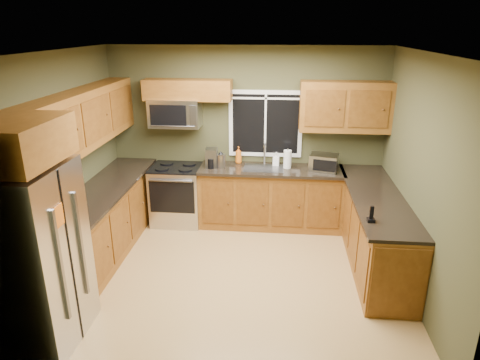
% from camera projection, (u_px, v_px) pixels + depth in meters
% --- Properties ---
extents(floor, '(4.20, 4.20, 0.00)m').
position_uv_depth(floor, '(233.00, 275.00, 5.40)').
color(floor, '#AB834B').
rests_on(floor, ground).
extents(ceiling, '(4.20, 4.20, 0.00)m').
position_uv_depth(ceiling, '(232.00, 52.00, 4.47)').
color(ceiling, white).
rests_on(ceiling, back_wall).
extents(back_wall, '(4.20, 0.00, 4.20)m').
position_uv_depth(back_wall, '(246.00, 136.00, 6.62)').
color(back_wall, '#3F3F24').
rests_on(back_wall, ground).
extents(front_wall, '(4.20, 0.00, 4.20)m').
position_uv_depth(front_wall, '(206.00, 251.00, 3.25)').
color(front_wall, '#3F3F24').
rests_on(front_wall, ground).
extents(left_wall, '(0.00, 3.60, 3.60)m').
position_uv_depth(left_wall, '(59.00, 168.00, 5.13)').
color(left_wall, '#3F3F24').
rests_on(left_wall, ground).
extents(right_wall, '(0.00, 3.60, 3.60)m').
position_uv_depth(right_wall, '(420.00, 180.00, 4.74)').
color(right_wall, '#3F3F24').
rests_on(right_wall, ground).
extents(window, '(1.12, 0.03, 1.02)m').
position_uv_depth(window, '(265.00, 124.00, 6.51)').
color(window, white).
rests_on(window, back_wall).
extents(base_cabinets_left, '(0.60, 2.65, 0.90)m').
position_uv_depth(base_cabinets_left, '(107.00, 220.00, 5.85)').
color(base_cabinets_left, brown).
rests_on(base_cabinets_left, ground).
extents(countertop_left, '(0.65, 2.65, 0.04)m').
position_uv_depth(countertop_left, '(105.00, 189.00, 5.69)').
color(countertop_left, black).
rests_on(countertop_left, base_cabinets_left).
extents(base_cabinets_back, '(2.17, 0.60, 0.90)m').
position_uv_depth(base_cabinets_back, '(271.00, 198.00, 6.61)').
color(base_cabinets_back, brown).
rests_on(base_cabinets_back, ground).
extents(countertop_back, '(2.17, 0.65, 0.04)m').
position_uv_depth(countertop_back, '(271.00, 170.00, 6.42)').
color(countertop_back, black).
rests_on(countertop_back, base_cabinets_back).
extents(base_cabinets_peninsula, '(0.60, 2.52, 0.90)m').
position_uv_depth(base_cabinets_peninsula, '(374.00, 230.00, 5.59)').
color(base_cabinets_peninsula, brown).
rests_on(base_cabinets_peninsula, ground).
extents(countertop_peninsula, '(0.65, 2.50, 0.04)m').
position_uv_depth(countertop_peninsula, '(376.00, 196.00, 5.43)').
color(countertop_peninsula, black).
rests_on(countertop_peninsula, base_cabinets_peninsula).
extents(upper_cabinets_left, '(0.33, 2.65, 0.72)m').
position_uv_depth(upper_cabinets_left, '(84.00, 119.00, 5.38)').
color(upper_cabinets_left, brown).
rests_on(upper_cabinets_left, left_wall).
extents(upper_cabinets_back_left, '(1.30, 0.33, 0.30)m').
position_uv_depth(upper_cabinets_back_left, '(188.00, 90.00, 6.30)').
color(upper_cabinets_back_left, brown).
rests_on(upper_cabinets_back_left, back_wall).
extents(upper_cabinets_back_right, '(1.30, 0.33, 0.72)m').
position_uv_depth(upper_cabinets_back_right, '(345.00, 107.00, 6.16)').
color(upper_cabinets_back_right, brown).
rests_on(upper_cabinets_back_right, back_wall).
extents(upper_cabinet_over_fridge, '(0.72, 0.90, 0.38)m').
position_uv_depth(upper_cabinet_over_fridge, '(13.00, 142.00, 3.64)').
color(upper_cabinet_over_fridge, brown).
rests_on(upper_cabinet_over_fridge, left_wall).
extents(refrigerator, '(0.74, 0.90, 1.80)m').
position_uv_depth(refrigerator, '(35.00, 258.00, 4.03)').
color(refrigerator, '#B7B7BC').
rests_on(refrigerator, ground).
extents(range, '(0.76, 0.69, 0.94)m').
position_uv_depth(range, '(177.00, 194.00, 6.71)').
color(range, '#B7B7BC').
rests_on(range, ground).
extents(microwave, '(0.76, 0.41, 0.42)m').
position_uv_depth(microwave, '(175.00, 113.00, 6.40)').
color(microwave, '#B7B7BC').
rests_on(microwave, back_wall).
extents(sink, '(0.60, 0.42, 0.36)m').
position_uv_depth(sink, '(264.00, 167.00, 6.44)').
color(sink, slate).
rests_on(sink, countertop_back).
extents(toaster_oven, '(0.46, 0.39, 0.25)m').
position_uv_depth(toaster_oven, '(324.00, 163.00, 6.29)').
color(toaster_oven, '#B7B7BC').
rests_on(toaster_oven, countertop_back).
extents(coffee_maker, '(0.18, 0.24, 0.29)m').
position_uv_depth(coffee_maker, '(212.00, 158.00, 6.45)').
color(coffee_maker, slate).
rests_on(coffee_maker, countertop_back).
extents(kettle, '(0.16, 0.16, 0.25)m').
position_uv_depth(kettle, '(221.00, 160.00, 6.43)').
color(kettle, '#B7B7BC').
rests_on(kettle, countertop_back).
extents(paper_towel_roll, '(0.14, 0.14, 0.30)m').
position_uv_depth(paper_towel_roll, '(287.00, 159.00, 6.40)').
color(paper_towel_roll, white).
rests_on(paper_towel_roll, countertop_back).
extents(soap_bottle_a, '(0.13, 0.13, 0.26)m').
position_uv_depth(soap_bottle_a, '(239.00, 155.00, 6.63)').
color(soap_bottle_a, orange).
rests_on(soap_bottle_a, countertop_back).
extents(soap_bottle_b, '(0.10, 0.10, 0.21)m').
position_uv_depth(soap_bottle_b, '(276.00, 159.00, 6.53)').
color(soap_bottle_b, white).
rests_on(soap_bottle_b, countertop_back).
extents(cordless_phone, '(0.08, 0.08, 0.18)m').
position_uv_depth(cordless_phone, '(371.00, 217.00, 4.66)').
color(cordless_phone, black).
rests_on(cordless_phone, countertop_peninsula).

